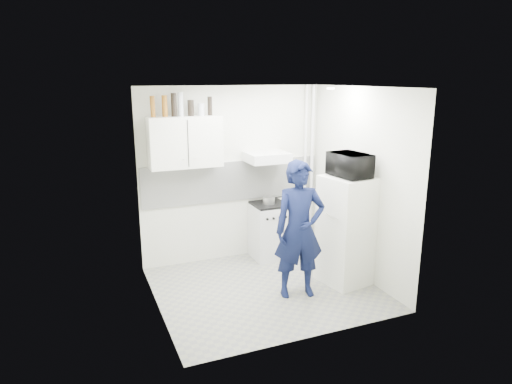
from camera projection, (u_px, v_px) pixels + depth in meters
name	position (u px, v px, depth m)	size (l,w,h in m)	color
floor	(265.00, 289.00, 6.02)	(2.80, 2.80, 0.00)	gray
ceiling	(267.00, 87.00, 5.38)	(2.80, 2.80, 0.00)	white
wall_back	(233.00, 174.00, 6.82)	(2.80, 2.80, 0.00)	silver
wall_left	(153.00, 205.00, 5.19)	(2.60, 2.60, 0.00)	silver
wall_right	(360.00, 184.00, 6.22)	(2.60, 2.60, 0.00)	silver
person	(299.00, 230.00, 5.67)	(0.64, 0.42, 1.74)	#0C1333
stove	(269.00, 231.00, 7.00)	(0.52, 0.52, 0.83)	silver
fridge	(347.00, 230.00, 6.08)	(0.61, 0.61, 1.46)	white
stove_top	(269.00, 204.00, 6.89)	(0.50, 0.50, 0.03)	black
saucepan	(269.00, 200.00, 6.87)	(0.19, 0.19, 0.10)	silver
microwave	(350.00, 165.00, 5.87)	(0.38, 0.55, 0.31)	black
bottle_a	(153.00, 107.00, 5.98)	(0.06, 0.06, 0.28)	brown
bottle_b	(165.00, 106.00, 6.04)	(0.07, 0.07, 0.28)	brown
bottle_c	(174.00, 105.00, 6.08)	(0.07, 0.07, 0.31)	black
bottle_d	(181.00, 104.00, 6.12)	(0.07, 0.07, 0.32)	#B2B7BC
canister_a	(191.00, 108.00, 6.18)	(0.09, 0.09, 0.21)	black
canister_b	(201.00, 109.00, 6.24)	(0.09, 0.09, 0.17)	#B2B7BC
bottle_e	(210.00, 106.00, 6.28)	(0.06, 0.06, 0.25)	black
upper_cabinet	(185.00, 142.00, 6.26)	(1.00, 0.35, 0.70)	white
range_hood	(267.00, 157.00, 6.70)	(0.60, 0.50, 0.14)	silver
backsplash	(233.00, 181.00, 6.84)	(2.74, 0.03, 0.60)	white
pipe_a	(312.00, 169.00, 7.23)	(0.05, 0.05, 2.60)	silver
pipe_b	(305.00, 169.00, 7.19)	(0.04, 0.04, 2.60)	silver
ceiling_spot_fixture	(331.00, 88.00, 5.94)	(0.10, 0.10, 0.02)	white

